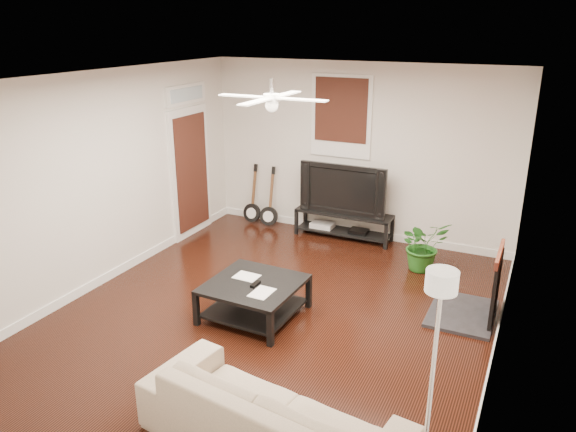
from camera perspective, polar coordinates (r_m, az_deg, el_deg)
name	(u,v)px	position (r m, az deg, el deg)	size (l,w,h in m)	color
room	(273,206)	(6.22, -1.59, 1.07)	(5.01, 6.01, 2.81)	black
brick_accent	(516,211)	(6.55, 22.46, 0.53)	(0.02, 2.20, 2.80)	brown
fireplace	(479,283)	(6.91, 19.09, -6.53)	(0.80, 1.10, 0.92)	black
window_back	(341,116)	(8.86, 5.49, 10.19)	(1.00, 0.06, 1.30)	black
door_left	(190,160)	(9.06, -10.06, 5.67)	(0.08, 1.00, 2.50)	white
tv_stand	(344,225)	(9.07, 5.75, -0.91)	(1.58, 0.42, 0.44)	black
tv	(345,188)	(8.89, 5.93, 2.93)	(1.42, 0.19, 0.82)	black
coffee_table	(254,299)	(6.69, -3.51, -8.57)	(1.05, 1.05, 0.44)	black
sofa	(272,416)	(4.77, -1.62, -19.93)	(2.25, 0.88, 0.66)	tan
floor_lamp	(431,388)	(4.19, 14.54, -16.82)	(0.30, 0.30, 1.84)	silver
potted_plant	(423,245)	(8.06, 13.79, -2.92)	(0.67, 0.58, 0.75)	#21611B
guitar_left	(252,195)	(9.61, -3.78, 2.22)	(0.32, 0.23, 1.04)	black
guitar_right	(269,198)	(9.43, -2.01, 1.90)	(0.32, 0.23, 1.04)	black
ceiling_fan	(272,98)	(5.95, -1.70, 12.10)	(1.24, 1.24, 0.32)	white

